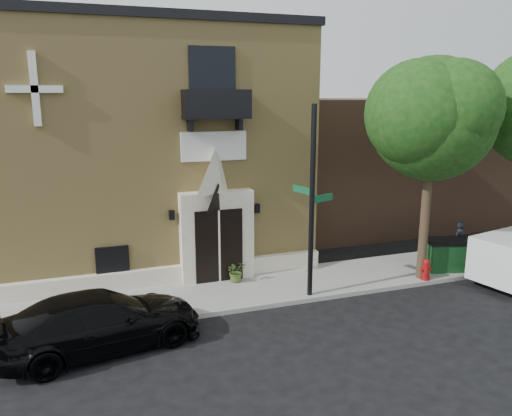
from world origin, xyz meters
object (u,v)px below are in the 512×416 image
at_px(dumpster, 449,254).
at_px(black_sedan, 101,321).
at_px(street_sign, 312,202).
at_px(pedestrian_near, 459,242).
at_px(fire_hydrant, 426,269).

bearing_deg(dumpster, black_sedan, -158.55).
xyz_separation_m(black_sedan, dumpster, (12.69, 1.71, -0.04)).
relative_size(street_sign, pedestrian_near, 3.65).
bearing_deg(black_sedan, street_sign, -90.88).
height_order(street_sign, dumpster, street_sign).
bearing_deg(fire_hydrant, pedestrian_near, 25.73).
height_order(black_sedan, fire_hydrant, black_sedan).
xyz_separation_m(fire_hydrant, pedestrian_near, (2.37, 1.14, 0.48)).
xyz_separation_m(black_sedan, pedestrian_near, (13.55, 2.23, 0.23)).
relative_size(street_sign, fire_hydrant, 8.14).
distance_m(street_sign, dumpster, 6.55).
distance_m(fire_hydrant, dumpster, 1.65).
xyz_separation_m(street_sign, pedestrian_near, (6.88, 1.02, -2.28)).
height_order(fire_hydrant, pedestrian_near, pedestrian_near).
distance_m(street_sign, fire_hydrant, 5.28).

